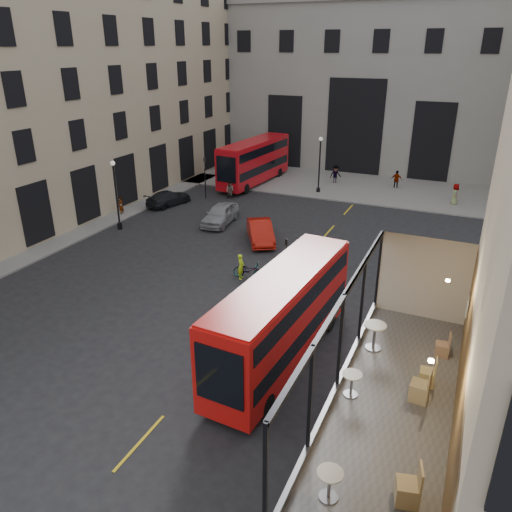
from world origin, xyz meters
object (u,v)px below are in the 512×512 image
at_px(bicycle, 249,270).
at_px(cafe_chair_c, 428,376).
at_px(street_lamp_b, 319,168).
at_px(pedestrian_d, 455,195).
at_px(cyclist, 241,267).
at_px(street_lamp_a, 117,199).
at_px(cafe_table_mid, 352,381).
at_px(car_b, 260,232).
at_px(pedestrian_c, 397,180).
at_px(traffic_light_near, 286,263).
at_px(cafe_chair_b, 420,390).
at_px(cafe_table_near, 330,481).
at_px(traffic_light_far, 205,173).
at_px(cafe_table_far, 375,333).
at_px(car_a, 220,214).
at_px(pedestrian_a, 230,190).
at_px(bus_near, 283,313).
at_px(pedestrian_e, 121,206).
at_px(cafe_chair_a, 408,491).
at_px(bus_far, 254,160).
at_px(car_c, 169,198).
at_px(pedestrian_b, 335,175).
at_px(cafe_chair_d, 442,349).

xyz_separation_m(bicycle, cafe_chair_c, (11.37, -12.86, 4.34)).
bearing_deg(street_lamp_b, pedestrian_d, 5.32).
relative_size(bicycle, cyclist, 1.22).
relative_size(street_lamp_a, cafe_table_mid, 7.96).
height_order(car_b, pedestrian_c, pedestrian_c).
height_order(traffic_light_near, pedestrian_d, traffic_light_near).
bearing_deg(bicycle, traffic_light_near, -132.13).
relative_size(street_lamp_b, cafe_chair_b, 5.53).
bearing_deg(pedestrian_d, cafe_table_near, 159.12).
xyz_separation_m(traffic_light_far, cafe_table_near, (20.79, -31.51, 2.63)).
xyz_separation_m(car_b, cafe_table_far, (11.47, -17.62, 4.39)).
relative_size(car_a, bicycle, 2.37).
distance_m(cafe_table_near, cafe_chair_b, 4.18).
bearing_deg(pedestrian_a, cafe_chair_b, -47.14).
bearing_deg(pedestrian_a, bus_near, -50.34).
xyz_separation_m(cyclist, pedestrian_e, (-14.42, 6.95, 0.01)).
xyz_separation_m(cyclist, cafe_chair_a, (11.87, -16.77, 4.09)).
xyz_separation_m(bus_near, cafe_chair_a, (6.51, -9.88, 2.53)).
relative_size(bus_near, bus_far, 0.96).
distance_m(car_a, car_b, 5.04).
xyz_separation_m(bus_far, pedestrian_d, (19.31, 0.36, -1.48)).
relative_size(street_lamp_b, car_c, 1.20).
relative_size(pedestrian_b, cafe_chair_d, 2.48).
relative_size(traffic_light_far, cafe_table_far, 4.53).
relative_size(street_lamp_a, street_lamp_b, 1.00).
height_order(cyclist, cafe_chair_c, cafe_chair_c).
relative_size(street_lamp_a, pedestrian_b, 2.78).
relative_size(traffic_light_near, pedestrian_c, 2.06).
bearing_deg(cafe_chair_a, pedestrian_a, 122.43).
distance_m(car_a, cafe_table_near, 30.80).
bearing_deg(pedestrian_e, cafe_table_mid, 41.83).
height_order(street_lamp_b, cyclist, street_lamp_b).
height_order(pedestrian_c, cafe_chair_d, cafe_chair_d).
height_order(cafe_chair_a, cafe_chair_c, cafe_chair_a).
bearing_deg(pedestrian_b, pedestrian_a, -170.28).
height_order(street_lamp_b, pedestrian_b, street_lamp_b).
height_order(street_lamp_b, bicycle, street_lamp_b).
bearing_deg(cafe_chair_c, car_c, 135.67).
height_order(bicycle, cyclist, cyclist).
bearing_deg(pedestrian_c, cafe_table_mid, 100.94).
height_order(car_c, cafe_table_near, cafe_table_near).
bearing_deg(car_b, bicycle, -103.79).
height_order(bicycle, cafe_table_mid, cafe_table_mid).
distance_m(car_b, cafe_table_far, 21.47).
distance_m(traffic_light_near, street_lamp_a, 17.09).
height_order(street_lamp_a, car_b, street_lamp_a).
bearing_deg(bus_near, pedestrian_e, 145.01).
bearing_deg(car_c, cafe_chair_c, 148.57).
xyz_separation_m(street_lamp_a, car_c, (0.00, 6.87, -1.75)).
xyz_separation_m(bus_far, cafe_table_near, (18.88, -38.28, 2.60)).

